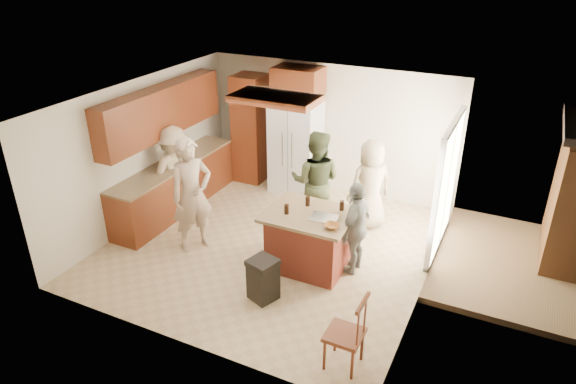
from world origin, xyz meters
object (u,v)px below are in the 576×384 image
at_px(refrigerator, 296,148).
at_px(kitchen_island, 309,240).
at_px(person_front_left, 192,195).
at_px(spindle_chair, 346,335).
at_px(person_behind_left, 316,181).
at_px(trash_bin, 263,279).
at_px(person_counter, 175,171).
at_px(person_side_right, 356,228).
at_px(person_behind_right, 370,185).

distance_m(refrigerator, kitchen_island, 2.78).
relative_size(person_front_left, kitchen_island, 1.47).
xyz_separation_m(person_front_left, refrigerator, (0.56, 2.66, -0.04)).
bearing_deg(spindle_chair, kitchen_island, 125.51).
xyz_separation_m(person_behind_left, trash_bin, (0.13, -2.13, -0.57)).
xyz_separation_m(person_counter, trash_bin, (2.60, -1.54, -0.51)).
distance_m(person_behind_left, person_side_right, 1.39).
bearing_deg(person_behind_left, person_behind_right, -162.15).
distance_m(person_behind_left, person_counter, 2.55).
height_order(person_behind_right, person_side_right, person_behind_right).
distance_m(person_behind_right, person_side_right, 1.42).
xyz_separation_m(person_side_right, trash_bin, (-0.91, -1.22, -0.41)).
relative_size(person_side_right, refrigerator, 0.81).
bearing_deg(kitchen_island, person_counter, 169.17).
height_order(person_behind_right, kitchen_island, person_behind_right).
bearing_deg(person_behind_right, refrigerator, -68.00).
bearing_deg(person_front_left, person_side_right, -49.05).
relative_size(refrigerator, kitchen_island, 1.41).
xyz_separation_m(person_behind_right, trash_bin, (-0.69, -2.61, -0.48)).
relative_size(kitchen_island, spindle_chair, 1.29).
bearing_deg(person_behind_left, spindle_chair, 106.71).
bearing_deg(person_behind_right, spindle_chair, 59.07).
xyz_separation_m(refrigerator, spindle_chair, (2.55, -4.10, -0.45)).
bearing_deg(trash_bin, person_front_left, 156.16).
distance_m(person_behind_right, kitchen_island, 1.71).
relative_size(person_behind_left, kitchen_island, 1.39).
relative_size(person_front_left, person_side_right, 1.28).
bearing_deg(trash_bin, person_counter, 149.41).
xyz_separation_m(person_front_left, person_counter, (-0.96, 0.81, -0.10)).
bearing_deg(person_front_left, trash_bin, -83.70).
bearing_deg(person_counter, trash_bin, -123.52).
xyz_separation_m(person_behind_right, refrigerator, (-1.77, 0.78, 0.11)).
bearing_deg(spindle_chair, person_front_left, 155.30).
relative_size(person_counter, refrigerator, 0.93).
bearing_deg(trash_bin, refrigerator, 107.72).
relative_size(person_front_left, person_counter, 1.12).
bearing_deg(person_behind_left, trash_bin, 80.79).
relative_size(person_counter, kitchen_island, 1.30).
xyz_separation_m(person_behind_left, kitchen_island, (0.38, -1.14, -0.42)).
distance_m(person_counter, spindle_chair, 4.67).
bearing_deg(refrigerator, person_counter, -129.40).
xyz_separation_m(person_counter, refrigerator, (1.52, 1.85, 0.07)).
relative_size(person_behind_left, refrigerator, 0.99).
bearing_deg(trash_bin, person_behind_left, 93.40).
distance_m(person_front_left, person_side_right, 2.61).
relative_size(person_side_right, trash_bin, 2.32).
relative_size(person_side_right, kitchen_island, 1.14).
bearing_deg(person_side_right, trash_bin, -31.29).
relative_size(refrigerator, spindle_chair, 1.81).
bearing_deg(person_counter, kitchen_island, -103.75).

